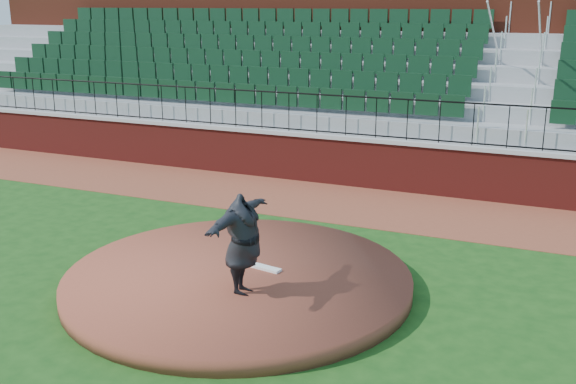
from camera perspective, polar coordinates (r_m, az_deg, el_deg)
The scene contains 10 objects.
ground at distance 11.26m, azimuth -3.08°, elevation -8.29°, with size 90.00×90.00×0.00m, color #184413.
warning_track at distance 15.97m, azimuth 5.60°, elevation -0.99°, with size 34.00×3.20×0.01m, color brown.
field_wall at distance 17.30m, azimuth 7.30°, elevation 2.30°, with size 34.00×0.35×1.20m, color maroon.
wall_cap at distance 17.16m, azimuth 7.38°, elevation 4.41°, with size 34.00×0.45×0.10m, color #B7B7B7.
wall_railing at distance 17.06m, azimuth 7.44°, elevation 6.22°, with size 34.00×0.05×1.00m, color black, non-canonical shape.
seating_stands at distance 19.60m, azimuth 9.77°, elevation 8.83°, with size 34.00×5.10×4.60m, color gray, non-canonical shape.
concourse_wall at distance 22.27m, azimuth 11.61°, elevation 10.71°, with size 34.00×0.50×5.50m, color maroon.
pitchers_mound at distance 11.37m, azimuth -4.22°, elevation -7.39°, with size 5.75×5.75×0.25m, color brown.
pitching_rubber at distance 11.46m, azimuth -2.07°, elevation -6.38°, with size 0.64×0.16×0.04m, color white.
pitcher at distance 10.28m, azimuth -3.84°, elevation -4.41°, with size 1.96×0.53×1.60m, color black.
Camera 1 is at (4.65, -9.18, 4.58)m, focal length 42.14 mm.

